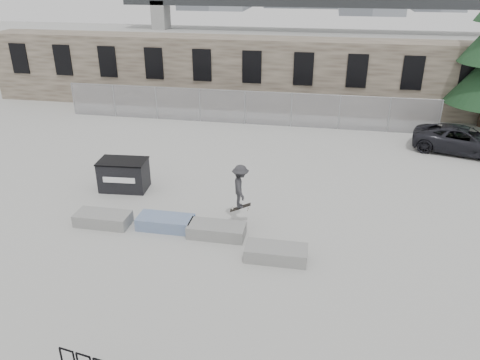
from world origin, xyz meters
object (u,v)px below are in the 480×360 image
planter_offset (276,252)px  suv (463,140)px  skateboarder (240,187)px  planter_center_left (165,222)px  dumpster (124,175)px  planter_center_right (217,230)px  planter_far_left (103,218)px

planter_offset → suv: (8.18, 11.18, 0.41)m
suv → skateboarder: skateboarder is taller
planter_center_left → dumpster: 3.96m
planter_center_right → suv: 14.53m
planter_center_left → suv: suv is taller
suv → dumpster: bearing=131.2°
planter_offset → dumpster: size_ratio=0.97×
planter_offset → skateboarder: 2.87m
dumpster → planter_center_right: bearing=-36.8°
planter_far_left → suv: suv is taller
planter_far_left → dumpster: 3.03m
planter_center_right → planter_offset: 2.45m
planter_far_left → planter_center_left: bearing=4.1°
planter_center_left → planter_offset: bearing=-16.5°
dumpster → skateboarder: (5.37, -1.99, 0.85)m
planter_center_right → suv: size_ratio=0.42×
planter_center_right → suv: (10.39, 10.15, 0.41)m
suv → planter_far_left: bearing=140.4°
suv → planter_offset: bearing=159.7°
planter_center_left → skateboarder: 3.01m
skateboarder → planter_far_left: bearing=84.8°
dumpster → suv: size_ratio=0.43×
planter_offset → skateboarder: size_ratio=1.10×
planter_far_left → planter_center_left: 2.35m
planter_center_left → dumpster: size_ratio=0.97×
planter_far_left → dumpster: size_ratio=0.97×
planter_center_left → dumpster: bearing=134.6°
planter_center_left → planter_offset: (4.16, -1.24, 0.00)m
planter_offset → planter_center_left: bearing=163.5°
planter_center_left → planter_center_right: bearing=-5.9°
planter_center_left → planter_center_right: same height
planter_far_left → dumpster: bearing=98.0°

